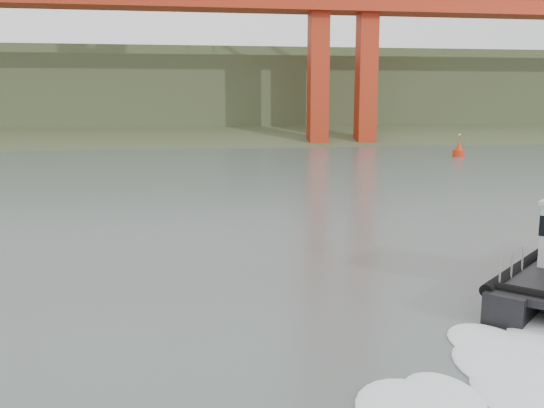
% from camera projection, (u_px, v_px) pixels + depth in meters
% --- Properties ---
extents(ground, '(400.00, 400.00, 0.00)m').
position_uv_depth(ground, '(306.00, 300.00, 22.98)').
color(ground, '#4A5854').
rests_on(ground, ground).
extents(headlands, '(500.00, 105.36, 27.12)m').
position_uv_depth(headlands, '(195.00, 101.00, 143.89)').
color(headlands, '#404E2D').
rests_on(headlands, ground).
extents(nav_buoy, '(1.54, 1.54, 3.21)m').
position_uv_depth(nav_buoy, '(459.00, 150.00, 79.48)').
color(nav_buoy, red).
rests_on(nav_buoy, ground).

